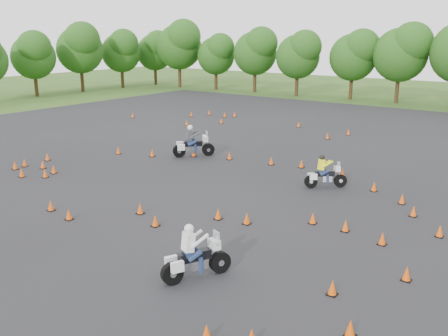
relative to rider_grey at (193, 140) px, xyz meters
name	(u,v)px	position (x,y,z in m)	size (l,w,h in m)	color
ground	(168,215)	(5.77, -8.69, -1.01)	(140.00, 140.00, 0.00)	#2D5119
asphalt_pad	(247,182)	(5.77, -2.69, -1.01)	(62.00, 62.00, 0.00)	black
traffic_cones	(241,180)	(5.69, -3.11, -0.78)	(36.81, 32.88, 0.45)	#E44E09
rider_grey	(193,140)	(0.00, 0.00, 0.00)	(2.62, 0.80, 2.02)	#3B3E42
rider_yellow	(326,172)	(9.46, -1.18, -0.18)	(2.14, 0.66, 1.65)	#F8F116
rider_white	(197,252)	(10.29, -12.31, -0.10)	(2.35, 0.72, 1.82)	silver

